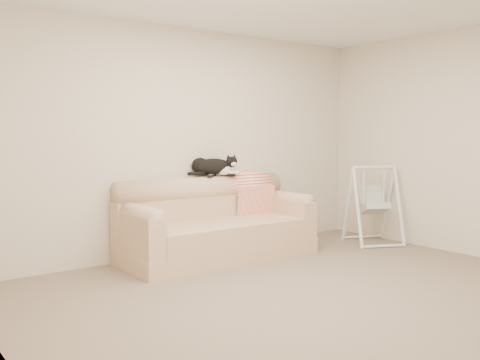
# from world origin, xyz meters

# --- Properties ---
(ground_plane) EXTENTS (5.00, 5.00, 0.00)m
(ground_plane) POSITION_xyz_m (0.00, 0.00, 0.00)
(ground_plane) COLOR #746652
(ground_plane) RESTS_ON ground
(room_shell) EXTENTS (5.04, 4.04, 2.60)m
(room_shell) POSITION_xyz_m (0.00, 0.00, 1.53)
(room_shell) COLOR beige
(room_shell) RESTS_ON ground
(sofa) EXTENTS (2.20, 0.93, 0.90)m
(sofa) POSITION_xyz_m (0.09, 1.62, 0.35)
(sofa) COLOR tan
(sofa) RESTS_ON ground
(remote_a) EXTENTS (0.18, 0.14, 0.03)m
(remote_a) POSITION_xyz_m (0.20, 1.85, 0.91)
(remote_a) COLOR black
(remote_a) RESTS_ON sofa
(remote_b) EXTENTS (0.17, 0.12, 0.02)m
(remote_b) POSITION_xyz_m (0.43, 1.84, 0.91)
(remote_b) COLOR black
(remote_b) RESTS_ON sofa
(tuxedo_cat) EXTENTS (0.64, 0.37, 0.25)m
(tuxedo_cat) POSITION_xyz_m (0.24, 1.88, 1.01)
(tuxedo_cat) COLOR black
(tuxedo_cat) RESTS_ON sofa
(throw_blanket) EXTENTS (0.52, 0.38, 0.58)m
(throw_blanket) POSITION_xyz_m (0.75, 1.84, 0.72)
(throw_blanket) COLOR red
(throw_blanket) RESTS_ON sofa
(baby_swing) EXTENTS (0.82, 0.84, 1.00)m
(baby_swing) POSITION_xyz_m (2.15, 1.07, 0.50)
(baby_swing) COLOR white
(baby_swing) RESTS_ON ground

